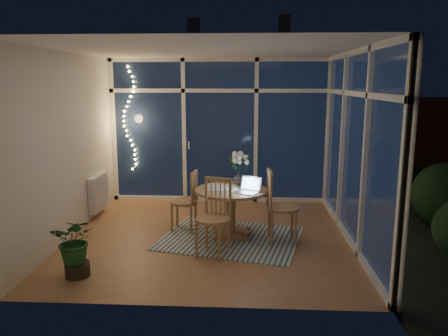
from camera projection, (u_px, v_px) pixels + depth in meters
The scene contains 25 objects.
floor at pixel (211, 236), 6.27m from camera, with size 4.00×4.00×0.00m, color #996043.
ceiling at pixel (210, 50), 5.77m from camera, with size 4.00×4.00×0.00m, color silver.
wall_back at pixel (220, 131), 7.98m from camera, with size 4.00×0.04×2.60m, color silver.
wall_front at pixel (193, 178), 4.06m from camera, with size 4.00×0.04×2.60m, color silver.
wall_left at pixel (69, 146), 6.13m from camera, with size 0.04×4.00×2.60m, color silver.
wall_right at pixel (358, 148), 5.91m from camera, with size 0.04×4.00×2.60m, color silver.
window_wall_back at pixel (220, 131), 7.94m from camera, with size 4.00×0.10×2.60m, color white.
window_wall_right at pixel (355, 148), 5.91m from camera, with size 0.10×4.00×2.60m, color white.
radiator at pixel (98, 192), 7.18m from camera, with size 0.10×0.70×0.58m, color silver.
fairy_lights at pixel (129, 119), 7.90m from camera, with size 0.24×0.10×1.85m, color #F8CC63, non-canonical shape.
garden_patio at pixel (247, 171), 11.15m from camera, with size 12.00×6.00×0.10m, color black.
garden_fence at pixel (229, 131), 11.48m from camera, with size 11.00×0.08×1.80m, color #372114.
neighbour_roof at pixel (242, 81), 14.15m from camera, with size 7.00×3.00×2.20m, color #34363E.
garden_shrubs at pixel (188, 162), 9.56m from camera, with size 0.90×0.90×0.90m, color black.
rug at pixel (231, 238), 6.19m from camera, with size 1.89×1.51×0.01m, color beige.
dining_table at pixel (231, 213), 6.22m from camera, with size 1.02×1.02×0.69m, color #9F7247.
chair_left at pixel (184, 201), 6.45m from camera, with size 0.42×0.42×0.92m, color #9F7247.
chair_right at pixel (283, 206), 5.96m from camera, with size 0.48×0.48×1.03m, color #9F7247.
chair_front at pixel (213, 218), 5.51m from camera, with size 0.46×0.46×1.00m, color #9F7247.
laptop at pixel (247, 185), 5.93m from camera, with size 0.31×0.27×0.23m, color silver, non-canonical shape.
flower_vase at pixel (238, 178), 6.41m from camera, with size 0.20×0.20×0.21m, color silver.
bowl at pixel (251, 188), 6.16m from camera, with size 0.15×0.15×0.04m, color white.
newspapers at pixel (223, 188), 6.21m from camera, with size 0.41×0.32×0.02m, color white.
phone at pixel (227, 191), 6.06m from camera, with size 0.11×0.05×0.01m, color black.
potted_plant at pixel (76, 245), 4.92m from camera, with size 0.54×0.47×0.76m, color #1A4A21.
Camera 1 is at (0.51, -5.94, 2.19)m, focal length 35.00 mm.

